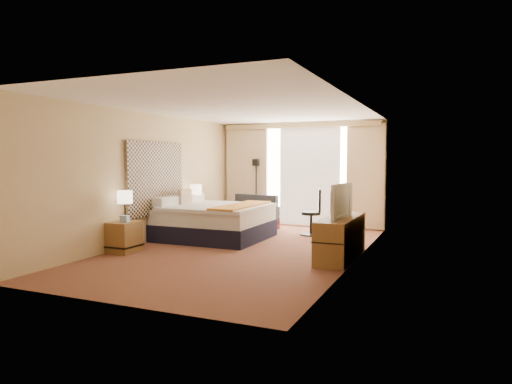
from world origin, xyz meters
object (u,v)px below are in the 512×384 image
at_px(desk_chair, 314,215).
at_px(lamp_left, 125,198).
at_px(media_dresser, 341,237).
at_px(television, 336,201).
at_px(lamp_right, 196,190).
at_px(loveseat, 251,217).
at_px(bed, 214,221).
at_px(floor_lamp, 256,178).
at_px(nightstand_left, 124,237).
at_px(nightstand_right, 196,220).

relative_size(desk_chair, lamp_left, 1.81).
height_order(media_dresser, television, television).
distance_m(media_dresser, desk_chair, 2.38).
xyz_separation_m(desk_chair, lamp_right, (-2.56, -0.74, 0.52)).
relative_size(media_dresser, loveseat, 1.30).
distance_m(bed, floor_lamp, 2.58).
bearing_deg(nightstand_left, media_dresser, 15.84).
bearing_deg(television, loveseat, 50.48).
bearing_deg(floor_lamp, desk_chair, -32.00).
relative_size(nightstand_right, lamp_right, 1.00).
bearing_deg(lamp_right, bed, -34.82).
bearing_deg(television, desk_chair, 29.20).
relative_size(nightstand_right, desk_chair, 0.54).
distance_m(nightstand_right, media_dresser, 3.97).
distance_m(loveseat, lamp_right, 1.58).
relative_size(nightstand_left, nightstand_right, 1.00).
bearing_deg(bed, desk_chair, 35.08).
height_order(floor_lamp, lamp_right, floor_lamp).
height_order(nightstand_right, floor_lamp, floor_lamp).
xyz_separation_m(nightstand_right, loveseat, (0.93, 1.04, -0.01)).
distance_m(loveseat, desk_chair, 1.73).
distance_m(media_dresser, loveseat, 3.72).
bearing_deg(lamp_right, loveseat, 51.71).
bearing_deg(television, media_dresser, -11.62).
height_order(desk_chair, lamp_right, lamp_right).
relative_size(media_dresser, floor_lamp, 1.07).
xyz_separation_m(media_dresser, lamp_left, (-3.67, -1.05, 0.63)).
distance_m(nightstand_left, bed, 2.07).
height_order(nightstand_right, bed, bed).
distance_m(lamp_left, television, 3.72).
bearing_deg(lamp_right, nightstand_left, -91.25).
distance_m(nightstand_left, lamp_right, 2.53).
xyz_separation_m(media_dresser, bed, (-2.89, 0.85, 0.02)).
height_order(lamp_right, television, television).
height_order(loveseat, desk_chair, desk_chair).
relative_size(media_dresser, television, 1.81).
relative_size(bed, floor_lamp, 1.25).
xyz_separation_m(floor_lamp, television, (2.93, -3.47, -0.20)).
bearing_deg(lamp_left, nightstand_right, 90.74).
distance_m(nightstand_left, floor_lamp, 4.50).
bearing_deg(loveseat, media_dresser, -31.79).
height_order(nightstand_right, loveseat, loveseat).
relative_size(loveseat, floor_lamp, 0.82).
bearing_deg(television, nightstand_right, 70.88).
relative_size(media_dresser, lamp_right, 3.27).
xyz_separation_m(nightstand_left, lamp_right, (0.05, 2.43, 0.70)).
xyz_separation_m(loveseat, desk_chair, (1.68, -0.37, 0.19)).
bearing_deg(floor_lamp, nightstand_right, -111.27).
relative_size(desk_chair, lamp_right, 1.85).
relative_size(nightstand_right, floor_lamp, 0.33).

